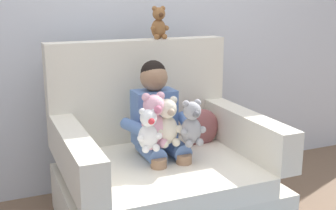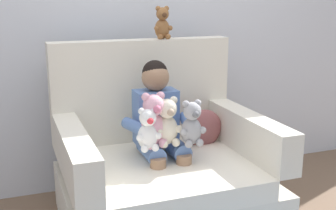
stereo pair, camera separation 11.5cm
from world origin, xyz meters
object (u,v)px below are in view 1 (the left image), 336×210
plush_cream (167,123)px  throw_pillow (201,128)px  armchair (160,171)px  plush_white (148,131)px  plush_brown_on_backrest (159,24)px  seated_child (159,122)px  plush_grey (192,124)px  plush_pink (154,122)px

plush_cream → throw_pillow: plush_cream is taller
armchair → plush_cream: size_ratio=4.20×
plush_white → plush_brown_on_backrest: bearing=74.3°
seated_child → plush_grey: (0.13, -0.19, 0.02)m
plush_pink → plush_white: 0.08m
seated_child → throw_pillow: bearing=12.3°
plush_cream → throw_pillow: (0.35, 0.24, -0.14)m
plush_cream → plush_grey: 0.14m
plush_pink → plush_cream: 0.08m
plush_white → plush_grey: size_ratio=0.92×
plush_white → plush_cream: (0.13, 0.04, 0.02)m
plush_white → armchair: bearing=60.9°
plush_brown_on_backrest → seated_child: bearing=-124.6°
seated_child → plush_white: size_ratio=3.31×
armchair → throw_pillow: size_ratio=4.68×
plush_brown_on_backrest → throw_pillow: 0.75m
plush_pink → seated_child: bearing=49.7°
plush_cream → plush_brown_on_backrest: bearing=56.5°
armchair → seated_child: armchair is taller
plush_white → throw_pillow: plush_white is taller
plush_pink → plush_brown_on_backrest: bearing=56.9°
plush_white → plush_brown_on_backrest: 0.81m
armchair → plush_grey: (0.13, -0.16, 0.33)m
seated_child → plush_brown_on_backrest: plush_brown_on_backrest is taller
plush_cream → plush_grey: size_ratio=1.07×
plush_pink → plush_grey: size_ratio=1.19×
plush_pink → plush_brown_on_backrest: plush_brown_on_backrest is taller
plush_grey → plush_brown_on_backrest: bearing=109.7°
plush_grey → plush_brown_on_backrest: 0.76m
plush_grey → plush_brown_on_backrest: (0.01, 0.53, 0.54)m
armchair → plush_brown_on_backrest: 0.96m
plush_white → plush_cream: size_ratio=0.86×
plush_pink → plush_brown_on_backrest: 0.74m
plush_brown_on_backrest → throw_pillow: bearing=-62.1°
plush_pink → throw_pillow: bearing=20.9°
plush_pink → plush_cream: size_ratio=1.11×
throw_pillow → plush_pink: bearing=-151.4°
seated_child → plush_pink: 0.16m
plush_cream → plush_pink: bearing=156.8°
plush_pink → plush_grey: plush_pink is taller
plush_cream → plush_brown_on_backrest: plush_brown_on_backrest is taller
plush_pink → plush_grey: (0.21, -0.06, -0.02)m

